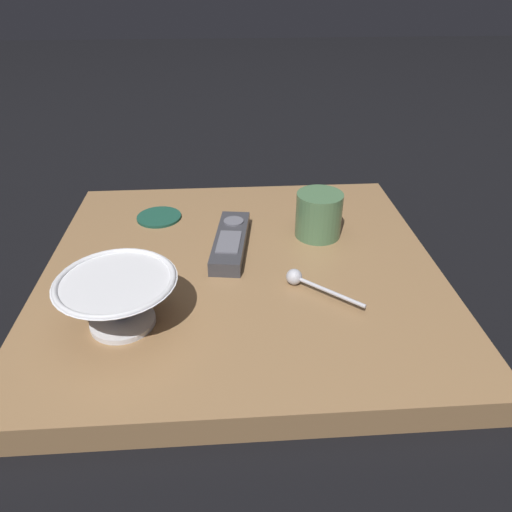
# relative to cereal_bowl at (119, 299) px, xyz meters

# --- Properties ---
(ground_plane) EXTENTS (6.00, 6.00, 0.00)m
(ground_plane) POSITION_rel_cereal_bowl_xyz_m (0.17, 0.14, -0.09)
(ground_plane) COLOR black
(table) EXTENTS (0.65, 0.63, 0.04)m
(table) POSITION_rel_cereal_bowl_xyz_m (0.17, 0.14, -0.06)
(table) COLOR #936D47
(table) RESTS_ON ground
(cereal_bowl) EXTENTS (0.16, 0.16, 0.08)m
(cereal_bowl) POSITION_rel_cereal_bowl_xyz_m (0.00, 0.00, 0.00)
(cereal_bowl) COLOR silver
(cereal_bowl) RESTS_ON table
(coffee_mug) EXTENTS (0.08, 0.08, 0.08)m
(coffee_mug) POSITION_rel_cereal_bowl_xyz_m (0.31, 0.23, -0.00)
(coffee_mug) COLOR #4C724C
(coffee_mug) RESTS_ON table
(teaspoon) EXTENTS (0.11, 0.10, 0.03)m
(teaspoon) POSITION_rel_cereal_bowl_xyz_m (0.26, 0.07, -0.03)
(teaspoon) COLOR silver
(teaspoon) RESTS_ON table
(tv_remote_near) EXTENTS (0.08, 0.19, 0.03)m
(tv_remote_near) POSITION_rel_cereal_bowl_xyz_m (0.15, 0.19, -0.03)
(tv_remote_near) COLOR #38383D
(tv_remote_near) RESTS_ON table
(drink_coaster) EXTENTS (0.09, 0.09, 0.01)m
(drink_coaster) POSITION_rel_cereal_bowl_xyz_m (0.02, 0.32, -0.04)
(drink_coaster) COLOR #194738
(drink_coaster) RESTS_ON table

